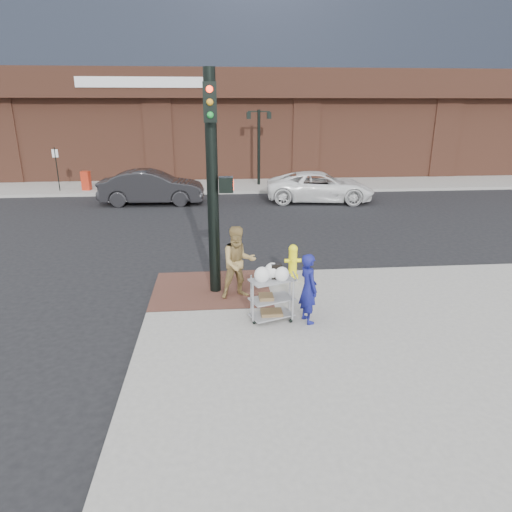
{
  "coord_description": "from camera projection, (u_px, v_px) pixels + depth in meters",
  "views": [
    {
      "loc": [
        -0.44,
        -9.4,
        4.4
      ],
      "look_at": [
        0.41,
        0.03,
        1.25
      ],
      "focal_mm": 32.0,
      "sensor_mm": 36.0,
      "label": 1
    }
  ],
  "objects": [
    {
      "name": "sidewalk_far",
      "position": [
        356.0,
        154.0,
        41.59
      ],
      "size": [
        65.0,
        36.0,
        0.15
      ],
      "primitive_type": "cube",
      "color": "gray",
      "rests_on": "ground"
    },
    {
      "name": "brick_curb_ramp",
      "position": [
        211.0,
        289.0,
        11.07
      ],
      "size": [
        2.8,
        2.4,
        0.01
      ],
      "primitive_type": "cube",
      "color": "#502E25",
      "rests_on": "sidewalk_near"
    },
    {
      "name": "parking_sign",
      "position": [
        57.0,
        169.0,
        23.37
      ],
      "size": [
        0.05,
        0.05,
        2.2
      ],
      "primitive_type": "cylinder",
      "color": "black",
      "rests_on": "sidewalk_far"
    },
    {
      "name": "pedestrian_tan",
      "position": [
        238.0,
        262.0,
        10.36
      ],
      "size": [
        0.94,
        0.8,
        1.69
      ],
      "primitive_type": "imported",
      "rotation": [
        0.0,
        0.0,
        0.22
      ],
      "color": "#9E814A",
      "rests_on": "sidewalk_near"
    },
    {
      "name": "traffic_signal_pole",
      "position": [
        213.0,
        179.0,
        10.11
      ],
      "size": [
        0.61,
        0.51,
        5.0
      ],
      "color": "black",
      "rests_on": "sidewalk_near"
    },
    {
      "name": "newsbox_red",
      "position": [
        86.0,
        181.0,
        23.74
      ],
      "size": [
        0.45,
        0.42,
        0.97
      ],
      "primitive_type": "cube",
      "rotation": [
        0.0,
        0.0,
        -0.13
      ],
      "color": "#B12914",
      "rests_on": "sidewalk_far"
    },
    {
      "name": "newsbox_blue",
      "position": [
        135.0,
        179.0,
        24.18
      ],
      "size": [
        0.41,
        0.37,
        0.96
      ],
      "primitive_type": "cube",
      "rotation": [
        0.0,
        0.0,
        -0.02
      ],
      "color": "#1C27B9",
      "rests_on": "sidewalk_far"
    },
    {
      "name": "fire_hydrant",
      "position": [
        293.0,
        261.0,
        11.61
      ],
      "size": [
        0.43,
        0.3,
        0.91
      ],
      "color": "#FFF415",
      "rests_on": "sidewalk_near"
    },
    {
      "name": "woman_blue",
      "position": [
        308.0,
        288.0,
        9.19
      ],
      "size": [
        0.49,
        0.61,
        1.46
      ],
      "primitive_type": "imported",
      "rotation": [
        0.0,
        0.0,
        1.86
      ],
      "color": "navy",
      "rests_on": "sidewalk_near"
    },
    {
      "name": "utility_cart",
      "position": [
        272.0,
        295.0,
        9.33
      ],
      "size": [
        0.98,
        0.76,
        1.21
      ],
      "color": "gray",
      "rests_on": "sidewalk_near"
    },
    {
      "name": "lamp_post",
      "position": [
        259.0,
        139.0,
        24.78
      ],
      "size": [
        1.32,
        0.22,
        4.0
      ],
      "color": "black",
      "rests_on": "sidewalk_far"
    },
    {
      "name": "ground",
      "position": [
        238.0,
        309.0,
        10.32
      ],
      "size": [
        220.0,
        220.0,
        0.0
      ],
      "primitive_type": "plane",
      "color": "black",
      "rests_on": "ground"
    },
    {
      "name": "minivan_white",
      "position": [
        320.0,
        187.0,
        21.58
      ],
      "size": [
        5.31,
        2.99,
        1.4
      ],
      "primitive_type": "imported",
      "rotation": [
        0.0,
        0.0,
        1.43
      ],
      "color": "white",
      "rests_on": "ground"
    },
    {
      "name": "sedan_dark",
      "position": [
        152.0,
        187.0,
        21.04
      ],
      "size": [
        4.77,
        1.77,
        1.56
      ],
      "primitive_type": "imported",
      "rotation": [
        0.0,
        0.0,
        1.55
      ],
      "color": "black",
      "rests_on": "ground"
    }
  ]
}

